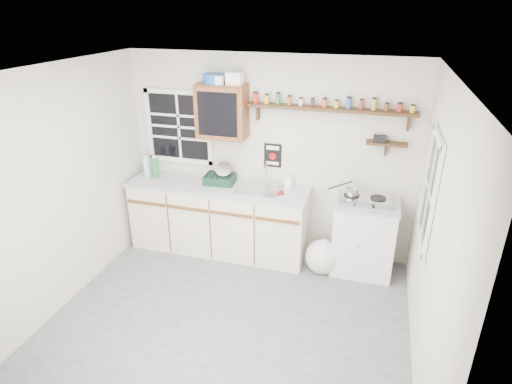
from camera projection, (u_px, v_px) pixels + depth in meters
room at (225, 212)px, 3.94m from camera, size 3.64×3.24×2.54m
main_cabinet at (219, 218)px, 5.55m from camera, size 2.31×0.63×0.92m
right_cabinet at (364, 237)px, 5.10m from camera, size 0.73×0.57×0.91m
sink at (259, 189)px, 5.22m from camera, size 0.52×0.44×0.29m
upper_cabinet at (222, 111)px, 5.11m from camera, size 0.60×0.32×0.65m
upper_cabinet_clutter at (221, 79)px, 4.96m from camera, size 0.48×0.24×0.14m
spice_shelf at (329, 108)px, 4.81m from camera, size 1.91×0.18×0.35m
secondary_shelf at (384, 143)px, 4.80m from camera, size 0.45×0.16×0.24m
warning_sign at (273, 155)px, 5.31m from camera, size 0.22×0.02×0.30m
window_back at (179, 127)px, 5.51m from camera, size 0.93×0.03×0.98m
window_right at (430, 191)px, 3.88m from camera, size 0.03×0.78×1.08m
water_bottles at (151, 167)px, 5.57m from camera, size 0.22×0.11×0.30m
dish_rack at (221, 177)px, 5.38m from camera, size 0.39×0.30×0.28m
soap_bottle at (289, 181)px, 5.25m from camera, size 0.10×0.10×0.19m
rag at (278, 193)px, 5.12m from camera, size 0.16×0.15×0.02m
hotplate at (364, 200)px, 4.90m from camera, size 0.62×0.37×0.09m
saucepan at (351, 191)px, 4.90m from camera, size 0.36×0.15×0.15m
trash_bag at (322, 256)px, 5.17m from camera, size 0.42×0.38×0.48m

